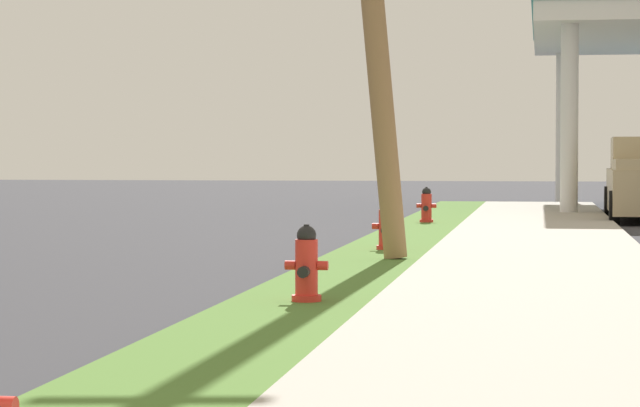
{
  "coord_description": "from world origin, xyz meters",
  "views": [
    {
      "loc": [
        3.02,
        -2.67,
        1.53
      ],
      "look_at": [
        0.52,
        13.1,
        0.98
      ],
      "focal_mm": 77.83,
      "sensor_mm": 36.0,
      "label": 1
    }
  ],
  "objects": [
    {
      "name": "fire_hydrant_fourth",
      "position": [
        0.66,
        26.56,
        0.45
      ],
      "size": [
        0.42,
        0.37,
        0.74
      ],
      "color": "red",
      "rests_on": "grass_verge"
    },
    {
      "name": "fire_hydrant_second",
      "position": [
        0.79,
        10.52,
        0.45
      ],
      "size": [
        0.42,
        0.38,
        0.74
      ],
      "color": "red",
      "rests_on": "grass_verge"
    },
    {
      "name": "fire_hydrant_third",
      "position": [
        0.74,
        18.0,
        0.45
      ],
      "size": [
        0.42,
        0.37,
        0.74
      ],
      "color": "red",
      "rests_on": "grass_verge"
    }
  ]
}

